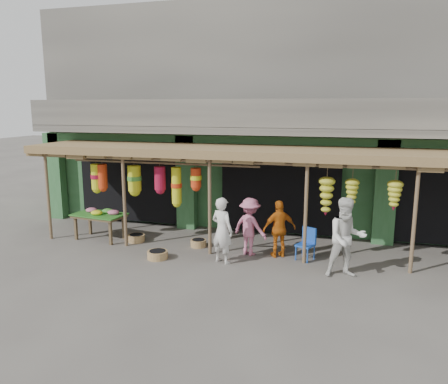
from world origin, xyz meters
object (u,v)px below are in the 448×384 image
(flower_table, at_px, (100,215))
(person_vendor, at_px, (279,229))
(person_shopper, at_px, (250,227))
(person_right, at_px, (346,238))
(person_front, at_px, (222,230))
(blue_chair, at_px, (307,242))

(flower_table, height_order, person_vendor, person_vendor)
(flower_table, xyz_separation_m, person_shopper, (4.56, -0.12, 0.04))
(person_vendor, bearing_deg, person_right, 121.78)
(person_front, relative_size, person_right, 0.90)
(blue_chair, xyz_separation_m, person_right, (0.97, -0.93, 0.47))
(person_vendor, distance_m, person_shopper, 0.78)
(flower_table, relative_size, person_right, 0.86)
(flower_table, relative_size, blue_chair, 1.93)
(person_front, xyz_separation_m, person_right, (3.00, -0.11, 0.09))
(flower_table, height_order, person_front, person_front)
(blue_chair, height_order, person_front, person_front)
(flower_table, distance_m, person_vendor, 5.34)
(flower_table, distance_m, blue_chair, 6.07)
(person_front, height_order, person_shopper, person_front)
(flower_table, distance_m, person_right, 7.10)
(blue_chair, distance_m, person_front, 2.23)
(flower_table, bearing_deg, blue_chair, 6.34)
(flower_table, height_order, blue_chair, flower_table)
(blue_chair, height_order, person_shopper, person_shopper)
(blue_chair, relative_size, person_vendor, 0.55)
(person_shopper, bearing_deg, flower_table, 22.26)
(person_vendor, relative_size, person_shopper, 0.98)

